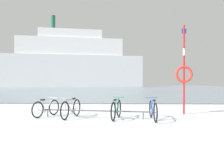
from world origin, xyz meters
The scene contains 8 objects.
ground centered at (0.00, 53.90, -0.04)m, with size 80.00×132.00×0.08m.
bike_rack centered at (1.33, 4.04, 0.27)m, with size 4.17×0.66×0.31m.
bicycle_0 centered at (-0.63, 4.39, 0.34)m, with size 0.72×1.48×0.75m.
bicycle_1 centered at (0.45, 4.06, 0.36)m, with size 0.55×1.73×0.80m.
bicycle_2 centered at (2.20, 3.83, 0.36)m, with size 0.50×1.65×0.80m.
bicycle_3 centered at (3.55, 3.67, 0.36)m, with size 0.46×1.75×0.80m.
rescue_post centered at (5.10, 5.22, 1.82)m, with size 0.75×0.11×3.83m.
ferry_ship centered at (-14.05, 74.56, 8.19)m, with size 48.07×17.93×24.44m.
Camera 1 is at (2.34, -4.71, 1.36)m, focal length 36.64 mm.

